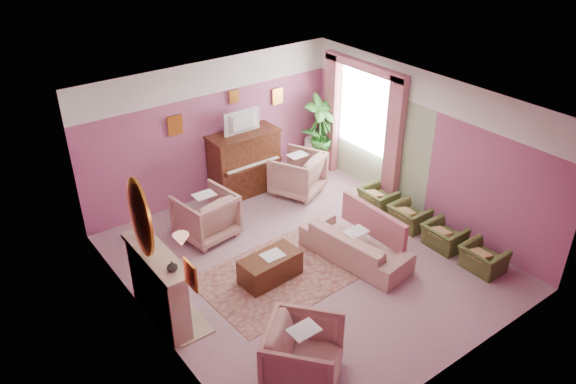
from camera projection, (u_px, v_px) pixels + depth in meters
floor at (306, 261)px, 9.62m from camera, size 5.50×6.00×0.01m
ceiling at (309, 107)px, 8.24m from camera, size 5.50×6.00×0.01m
wall_back at (213, 130)px, 11.02m from camera, size 5.50×0.02×2.80m
wall_front at (461, 287)px, 6.84m from camera, size 5.50×0.02×2.80m
wall_left at (147, 251)px, 7.49m from camera, size 0.02×6.00×2.80m
wall_right at (424, 147)px, 10.36m from camera, size 0.02×6.00×2.80m
picture_rail_band at (209, 77)px, 10.48m from camera, size 5.50×0.01×0.65m
stripe_panel at (373, 140)px, 11.42m from camera, size 0.01×3.00×2.15m
fireplace_surround at (159, 288)px, 8.13m from camera, size 0.30×1.40×1.10m
fireplace_inset at (166, 294)px, 8.26m from camera, size 0.18×0.72×0.68m
fire_ember at (170, 302)px, 8.37m from camera, size 0.06×0.54×0.10m
mantel_shelf at (156, 255)px, 7.87m from camera, size 0.40×1.55×0.07m
hearth at (175, 311)px, 8.50m from camera, size 0.55×1.50×0.02m
mirror_frame at (140, 218)px, 7.46m from camera, size 0.04×0.72×1.20m
mirror_glass at (142, 217)px, 7.47m from camera, size 0.01×0.60×1.06m
sconce_shade at (181, 240)px, 6.68m from camera, size 0.20×0.20×0.16m
piano at (244, 163)px, 11.42m from camera, size 1.40×0.60×1.30m
piano_keyshelf at (254, 167)px, 11.15m from camera, size 1.30×0.12×0.06m
piano_keys at (254, 165)px, 11.13m from camera, size 1.20×0.08×0.02m
piano_top at (243, 134)px, 11.10m from camera, size 1.45×0.65×0.04m
television at (244, 121)px, 10.92m from camera, size 0.80×0.12×0.48m
print_back_left at (175, 125)px, 10.41m from camera, size 0.30×0.03×0.38m
print_back_right at (278, 96)px, 11.61m from camera, size 0.26×0.03×0.34m
print_back_mid at (234, 97)px, 10.95m from camera, size 0.22×0.03×0.26m
print_left_wall at (190, 275)px, 6.52m from camera, size 0.03×0.28×0.36m
window_blind at (365, 108)px, 11.27m from camera, size 0.03×1.40×1.80m
curtain_left at (394, 142)px, 10.78m from camera, size 0.16×0.34×2.60m
curtain_right at (331, 114)px, 12.06m from camera, size 0.16×0.34×2.60m
pelmet at (365, 66)px, 10.80m from camera, size 0.16×2.20×0.16m
mantel_plant at (139, 228)px, 8.17m from camera, size 0.16×0.16×0.28m
mantel_vase at (172, 266)px, 7.47m from camera, size 0.16×0.16×0.16m
area_rug at (278, 276)px, 9.26m from camera, size 2.58×1.92×0.01m
coffee_table at (270, 268)px, 9.09m from camera, size 1.03×0.57×0.45m
table_paper at (273, 255)px, 9.00m from camera, size 0.35×0.28×0.01m
sofa at (355, 239)px, 9.49m from camera, size 0.65×1.96×0.79m
sofa_throw at (373, 222)px, 9.60m from camera, size 0.10×1.48×0.54m
floral_armchair_left at (206, 213)px, 10.06m from camera, size 0.93×0.93×0.97m
floral_armchair_right at (297, 172)px, 11.47m from camera, size 0.93×0.93×0.97m
floral_armchair_front at (304, 352)px, 7.13m from camera, size 0.93×0.93×0.97m
olive_chair_a at (484, 255)px, 9.28m from camera, size 0.47×0.67×0.58m
olive_chair_b at (444, 233)px, 9.85m from camera, size 0.47×0.67×0.58m
olive_chair_c at (409, 213)px, 10.42m from camera, size 0.47×0.67×0.58m
olive_chair_d at (378, 196)px, 10.99m from camera, size 0.47×0.67×0.58m
side_table at (316, 154)px, 12.51m from camera, size 0.52×0.52×0.70m
side_plant_big at (317, 132)px, 12.25m from camera, size 0.30×0.30×0.34m
side_plant_small at (324, 134)px, 12.26m from camera, size 0.16×0.16×0.28m
palm_pot at (319, 164)px, 12.46m from camera, size 0.34×0.34×0.34m
palm_plant at (320, 127)px, 12.02m from camera, size 0.76×0.76×1.44m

